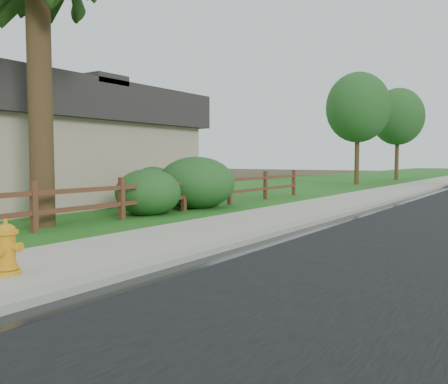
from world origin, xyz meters
The scene contains 13 objects.
ground centered at (0.00, 0.00, 0.00)m, with size 120.00×120.00×0.00m, color #3E3521.
sidewalk centered at (-0.90, 35.00, 0.05)m, with size 2.20×90.00×0.10m, color #A7A091.
grass_strip centered at (-2.80, 35.00, 0.03)m, with size 1.60×90.00×0.06m, color #22601B.
lawn_near centered at (-8.00, 35.00, 0.02)m, with size 9.00×90.00×0.04m, color #22601B.
ranch_fence centered at (-3.60, 6.40, 0.62)m, with size 0.12×16.92×1.10m.
house centered at (-11.00, 7.00, 2.08)m, with size 10.60×9.60×4.05m.
fire_hydrant centered at (-0.62, 0.38, 0.42)m, with size 0.46×0.37×0.70m.
boulder centered at (-3.90, 6.85, 0.31)m, with size 0.94×0.70×0.62m, color brown.
shrub_b centered at (-6.02, 8.86, 0.64)m, with size 1.84×1.84×1.29m, color #19461F.
shrub_c centered at (-3.90, 6.45, 0.64)m, with size 1.77×1.77×1.28m, color #19461F.
shrub_d centered at (-3.90, 8.59, 0.81)m, with size 2.37×2.37×1.61m, color #19461F.
tree_near_left centered at (-4.29, 24.77, 4.55)m, with size 3.74×3.74×6.62m.
tree_mid_left centered at (-3.90, 32.40, 4.56)m, with size 3.69×3.69×6.60m.
Camera 1 is at (4.89, -2.93, 1.54)m, focal length 38.00 mm.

